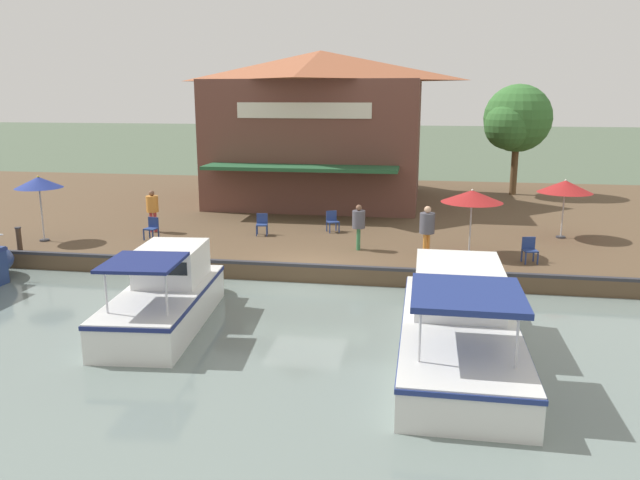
% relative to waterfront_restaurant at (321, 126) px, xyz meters
% --- Properties ---
extents(ground_plane, '(220.00, 220.00, 0.00)m').
position_rel_waterfront_restaurant_xyz_m(ground_plane, '(13.53, 1.78, -4.50)').
color(ground_plane, '#4C5B47').
extents(quay_deck, '(22.00, 56.00, 0.60)m').
position_rel_waterfront_restaurant_xyz_m(quay_deck, '(2.53, 1.78, -4.20)').
color(quay_deck, brown).
rests_on(quay_deck, ground).
extents(quay_edge_fender, '(0.20, 50.40, 0.10)m').
position_rel_waterfront_restaurant_xyz_m(quay_edge_fender, '(13.43, 1.78, -3.85)').
color(quay_edge_fender, '#2D2D33').
rests_on(quay_edge_fender, quay_deck).
extents(waterfront_restaurant, '(11.31, 10.76, 7.68)m').
position_rel_waterfront_restaurant_xyz_m(waterfront_restaurant, '(0.00, 0.00, 0.00)').
color(waterfront_restaurant, brown).
rests_on(waterfront_restaurant, quay_deck).
extents(patio_umbrella_far_corner, '(2.12, 2.12, 2.32)m').
position_rel_waterfront_restaurant_xyz_m(patio_umbrella_far_corner, '(10.91, 7.12, -1.83)').
color(patio_umbrella_far_corner, '#B7B7B7').
rests_on(patio_umbrella_far_corner, quay_deck).
extents(patio_umbrella_mid_patio_left, '(2.07, 2.07, 2.31)m').
position_rel_waterfront_restaurant_xyz_m(patio_umbrella_mid_patio_left, '(7.62, 10.85, -1.87)').
color(patio_umbrella_mid_patio_left, '#B7B7B7').
rests_on(patio_umbrella_mid_patio_left, quay_deck).
extents(patio_umbrella_near_quay_edge, '(1.75, 1.75, 2.51)m').
position_rel_waterfront_restaurant_xyz_m(patio_umbrella_near_quay_edge, '(11.48, -8.84, -1.64)').
color(patio_umbrella_near_quay_edge, '#B7B7B7').
rests_on(patio_umbrella_near_quay_edge, quay_deck).
extents(cafe_chair_facing_river, '(0.59, 0.59, 0.85)m').
position_rel_waterfront_restaurant_xyz_m(cafe_chair_facing_river, '(8.00, 1.83, -3.42)').
color(cafe_chair_facing_river, navy).
rests_on(cafe_chair_facing_river, quay_deck).
extents(cafe_chair_under_first_umbrella, '(0.51, 0.51, 0.85)m').
position_rel_waterfront_restaurant_xyz_m(cafe_chair_under_first_umbrella, '(9.05, -0.86, -3.42)').
color(cafe_chair_under_first_umbrella, navy).
rests_on(cafe_chair_under_first_umbrella, quay_deck).
extents(cafe_chair_back_row_seat, '(0.50, 0.50, 0.85)m').
position_rel_waterfront_restaurant_xyz_m(cafe_chair_back_row_seat, '(10.51, -4.87, -3.42)').
color(cafe_chair_back_row_seat, navy).
rests_on(cafe_chair_back_row_seat, quay_deck).
extents(cafe_chair_mid_patio, '(0.51, 0.51, 0.85)m').
position_rel_waterfront_restaurant_xyz_m(cafe_chair_mid_patio, '(11.67, 9.03, -3.42)').
color(cafe_chair_mid_patio, navy).
rests_on(cafe_chair_mid_patio, quay_deck).
extents(person_mid_patio, '(0.47, 0.47, 1.65)m').
position_rel_waterfront_restaurant_xyz_m(person_mid_patio, '(10.85, 3.21, -2.87)').
color(person_mid_patio, '#337547').
rests_on(person_mid_patio, quay_deck).
extents(person_near_entrance, '(0.48, 0.48, 1.71)m').
position_rel_waterfront_restaurant_xyz_m(person_near_entrance, '(9.25, -5.38, -2.82)').
color(person_near_entrance, '#B23338').
rests_on(person_near_entrance, quay_deck).
extents(person_at_quay_edge, '(0.51, 0.51, 1.82)m').
position_rel_waterfront_restaurant_xyz_m(person_at_quay_edge, '(11.68, 5.63, -2.74)').
color(person_at_quay_edge, orange).
rests_on(person_at_quay_edge, quay_deck).
extents(motorboat_second_along, '(8.36, 2.66, 2.18)m').
position_rel_waterfront_restaurant_xyz_m(motorboat_second_along, '(18.03, 6.40, -3.71)').
color(motorboat_second_along, silver).
rests_on(motorboat_second_along, river_water).
extents(motorboat_mid_row, '(6.32, 2.59, 2.12)m').
position_rel_waterfront_restaurant_xyz_m(motorboat_mid_row, '(17.33, -1.27, -3.71)').
color(motorboat_mid_row, silver).
rests_on(motorboat_mid_row, river_water).
extents(mooring_post, '(0.22, 0.22, 0.90)m').
position_rel_waterfront_restaurant_xyz_m(mooring_post, '(13.18, -8.69, -3.44)').
color(mooring_post, '#473323').
rests_on(mooring_post, quay_deck).
extents(tree_behind_restaurant, '(3.87, 3.69, 6.06)m').
position_rel_waterfront_restaurant_xyz_m(tree_behind_restaurant, '(-3.23, 10.27, 0.21)').
color(tree_behind_restaurant, brown).
rests_on(tree_behind_restaurant, quay_deck).
extents(tree_upstream_bank, '(3.79, 3.61, 5.66)m').
position_rel_waterfront_restaurant_xyz_m(tree_upstream_bank, '(-5.59, -0.23, -0.14)').
color(tree_upstream_bank, brown).
rests_on(tree_upstream_bank, quay_deck).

